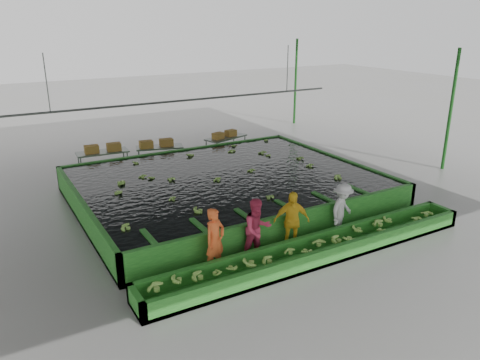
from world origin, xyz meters
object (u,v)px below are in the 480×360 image
packing_table_mid (160,156)px  box_stack_mid (157,147)px  worker_d (342,210)px  packing_table_left (103,162)px  worker_a (215,240)px  packing_table_right (226,147)px  box_stack_left (103,152)px  box_stack_right (225,137)px  flotation_tank (226,187)px  worker_c (291,221)px  worker_b (257,230)px  sorting_trough (317,250)px

packing_table_mid → box_stack_mid: box_stack_mid is taller
worker_d → packing_table_left: 10.44m
worker_a → box_stack_mid: worker_a is taller
packing_table_right → box_stack_left: (-5.57, 0.22, 0.47)m
box_stack_mid → box_stack_left: bearing=174.2°
worker_a → box_stack_left: bearing=72.6°
worker_d → box_stack_mid: size_ratio=1.13×
worker_a → box_stack_mid: bearing=58.9°
box_stack_left → box_stack_right: bearing=-2.9°
worker_d → flotation_tank: bearing=85.2°
flotation_tank → worker_c: bearing=-93.7°
flotation_tank → box_stack_left: size_ratio=6.95×
flotation_tank → box_stack_mid: 4.89m
box_stack_mid → packing_table_left: bearing=172.8°
worker_c → box_stack_left: bearing=129.2°
packing_table_mid → packing_table_right: (3.23, -0.01, 0.02)m
box_stack_left → box_stack_right: (5.47, -0.27, -0.00)m
flotation_tank → worker_b: 4.53m
packing_table_left → box_stack_left: (0.02, -0.06, 0.47)m
packing_table_mid → packing_table_right: bearing=-0.2°
flotation_tank → worker_b: bearing=-107.8°
worker_a → box_stack_left: worker_a is taller
worker_c → flotation_tank: bearing=109.3°
box_stack_mid → worker_d: bearing=-75.8°
box_stack_left → box_stack_right: 5.48m
packing_table_mid → box_stack_mid: bearing=-175.4°
sorting_trough → flotation_tank: bearing=90.0°
worker_a → box_stack_right: (5.10, 9.06, 0.09)m
packing_table_left → packing_table_mid: packing_table_left is taller
worker_a → packing_table_right: bearing=40.6°
flotation_tank → box_stack_right: 5.39m
worker_a → worker_b: bearing=-19.7°
flotation_tank → worker_b: size_ratio=5.88×
packing_table_right → packing_table_mid: bearing=179.8°
worker_c → sorting_trough: bearing=-47.8°
sorting_trough → worker_b: worker_b is taller
worker_c → box_stack_mid: (-0.50, 9.11, 0.05)m
flotation_tank → worker_a: (-2.62, -4.30, 0.39)m
worker_a → worker_c: worker_c is taller
sorting_trough → worker_a: worker_a is taller
worker_a → box_stack_mid: 9.29m
worker_a → packing_table_left: size_ratio=0.82×
packing_table_mid → worker_d: bearing=-76.6°
box_stack_right → flotation_tank: bearing=-117.6°
worker_b → packing_table_right: size_ratio=0.83×
sorting_trough → worker_c: size_ratio=5.89×
worker_d → packing_table_left: worker_d is taller
worker_a → box_stack_right: 10.40m
worker_a → box_stack_mid: (1.84, 9.11, 0.06)m
packing_table_right → box_stack_left: bearing=177.7°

